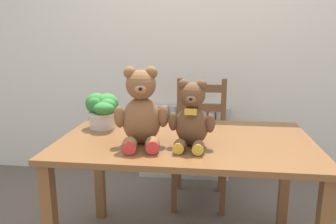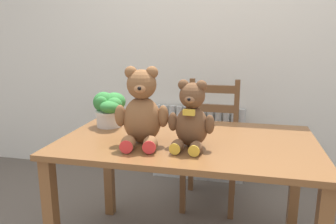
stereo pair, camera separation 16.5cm
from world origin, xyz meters
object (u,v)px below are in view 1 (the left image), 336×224
at_px(teddy_bear_left, 141,112).
at_px(teddy_bear_right, 192,118).
at_px(wooden_chair_behind, 200,144).
at_px(potted_plant, 103,109).

distance_m(teddy_bear_left, teddy_bear_right, 0.26).
height_order(wooden_chair_behind, potted_plant, wooden_chair_behind).
bearing_deg(teddy_bear_left, teddy_bear_right, 170.36).
bearing_deg(wooden_chair_behind, teddy_bear_right, 88.27).
xyz_separation_m(wooden_chair_behind, potted_plant, (-0.58, -0.58, 0.40)).
bearing_deg(teddy_bear_right, wooden_chair_behind, -88.17).
bearing_deg(teddy_bear_left, potted_plant, -53.31).
relative_size(wooden_chair_behind, potted_plant, 4.15).
relative_size(wooden_chair_behind, teddy_bear_left, 2.39).
relative_size(teddy_bear_right, potted_plant, 1.47).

